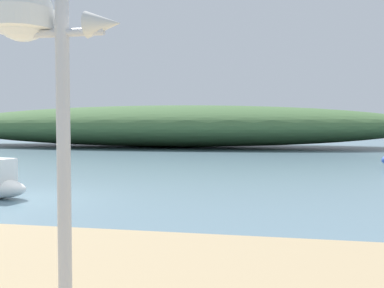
{
  "coord_description": "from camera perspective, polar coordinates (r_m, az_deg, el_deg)",
  "views": [
    {
      "loc": [
        7.02,
        -10.86,
        2.08
      ],
      "look_at": [
        3.39,
        7.55,
        1.28
      ],
      "focal_mm": 40.56,
      "sensor_mm": 36.0,
      "label": 1
    }
  ],
  "objects": [
    {
      "name": "mast_structure",
      "position": [
        4.14,
        -20.18,
        12.96
      ],
      "size": [
        1.21,
        0.59,
        3.16
      ],
      "color": "silver",
      "rests_on": "beach_sand"
    },
    {
      "name": "distant_hill",
      "position": [
        43.16,
        -3.66,
        2.37
      ],
      "size": [
        48.5,
        14.75,
        4.04
      ],
      "primitive_type": "ellipsoid",
      "color": "#476B3D",
      "rests_on": "ground"
    },
    {
      "name": "ground_plane",
      "position": [
        13.1,
        -21.6,
        -6.87
      ],
      "size": [
        120.0,
        120.0,
        0.0
      ],
      "primitive_type": "plane",
      "color": "slate"
    }
  ]
}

